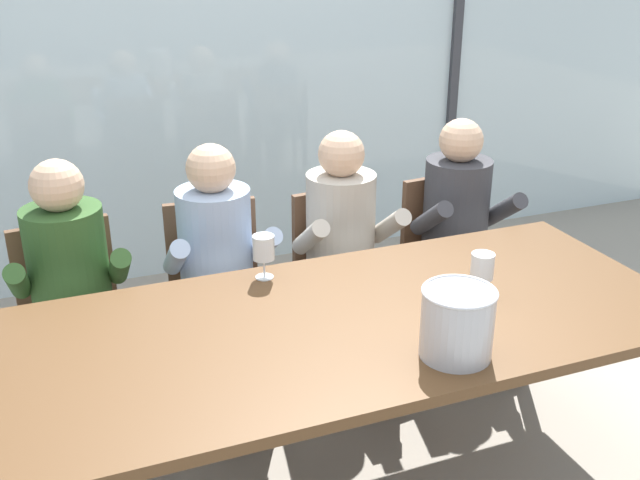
# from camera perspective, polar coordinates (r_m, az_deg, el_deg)

# --- Properties ---
(ground) EXTENTS (14.00, 14.00, 0.00)m
(ground) POSITION_cam_1_polar(r_m,az_deg,el_deg) (3.76, -3.66, -9.46)
(ground) COLOR #9E9384
(window_glass_panel) EXTENTS (7.53, 0.03, 2.60)m
(window_glass_panel) POSITION_cam_1_polar(r_m,az_deg,el_deg) (4.45, -9.24, 13.49)
(window_glass_panel) COLOR silver
(window_glass_panel) RESTS_ON ground
(window_mullion_right) EXTENTS (0.06, 0.06, 2.60)m
(window_mullion_right) POSITION_cam_1_polar(r_m,az_deg,el_deg) (5.07, 10.46, 14.53)
(window_mullion_right) COLOR #38383D
(window_mullion_right) RESTS_ON ground
(hillside_vineyard) EXTENTS (13.53, 2.40, 1.73)m
(hillside_vineyard) POSITION_cam_1_polar(r_m,az_deg,el_deg) (7.49, -14.34, 13.45)
(hillside_vineyard) COLOR #477A38
(hillside_vineyard) RESTS_ON ground
(dining_table) EXTENTS (2.33, 1.03, 0.78)m
(dining_table) POSITION_cam_1_polar(r_m,az_deg,el_deg) (2.59, 2.84, -7.33)
(dining_table) COLOR brown
(dining_table) RESTS_ON ground
(chair_near_curtain) EXTENTS (0.49, 0.49, 0.88)m
(chair_near_curtain) POSITION_cam_1_polar(r_m,az_deg,el_deg) (3.32, -18.57, -5.22)
(chair_near_curtain) COLOR brown
(chair_near_curtain) RESTS_ON ground
(chair_left_of_center) EXTENTS (0.49, 0.49, 0.88)m
(chair_left_of_center) POSITION_cam_1_polar(r_m,az_deg,el_deg) (3.41, -8.05, -3.37)
(chair_left_of_center) COLOR brown
(chair_left_of_center) RESTS_ON ground
(chair_center) EXTENTS (0.49, 0.49, 0.88)m
(chair_center) POSITION_cam_1_polar(r_m,az_deg,el_deg) (3.53, 1.77, -2.14)
(chair_center) COLOR brown
(chair_center) RESTS_ON ground
(chair_right_of_center) EXTENTS (0.48, 0.48, 0.88)m
(chair_right_of_center) POSITION_cam_1_polar(r_m,az_deg,el_deg) (3.77, 9.89, -0.81)
(chair_right_of_center) COLOR brown
(chair_right_of_center) RESTS_ON ground
(person_olive_shirt) EXTENTS (0.46, 0.61, 1.20)m
(person_olive_shirt) POSITION_cam_1_polar(r_m,az_deg,el_deg) (3.12, -18.72, -3.53)
(person_olive_shirt) COLOR #2D5123
(person_olive_shirt) RESTS_ON ground
(person_pale_blue_shirt) EXTENTS (0.47, 0.62, 1.20)m
(person_pale_blue_shirt) POSITION_cam_1_polar(r_m,az_deg,el_deg) (3.18, -7.77, -1.90)
(person_pale_blue_shirt) COLOR #9EB2D1
(person_pale_blue_shirt) RESTS_ON ground
(person_beige_jumper) EXTENTS (0.47, 0.62, 1.20)m
(person_beige_jumper) POSITION_cam_1_polar(r_m,az_deg,el_deg) (3.35, 2.08, -0.36)
(person_beige_jumper) COLOR #B7AD9E
(person_beige_jumper) RESTS_ON ground
(person_charcoal_jacket) EXTENTS (0.48, 0.63, 1.20)m
(person_charcoal_jacket) POSITION_cam_1_polar(r_m,az_deg,el_deg) (3.62, 10.98, 1.03)
(person_charcoal_jacket) COLOR #38383D
(person_charcoal_jacket) RESTS_ON ground
(ice_bucket_primary) EXTENTS (0.23, 0.23, 0.23)m
(ice_bucket_primary) POSITION_cam_1_polar(r_m,az_deg,el_deg) (2.32, 10.61, -6.28)
(ice_bucket_primary) COLOR #B7B7BC
(ice_bucket_primary) RESTS_ON dining_table
(wine_glass_by_left_taster) EXTENTS (0.08, 0.08, 0.17)m
(wine_glass_by_left_taster) POSITION_cam_1_polar(r_m,az_deg,el_deg) (2.69, 12.48, -2.15)
(wine_glass_by_left_taster) COLOR silver
(wine_glass_by_left_taster) RESTS_ON dining_table
(wine_glass_near_bucket) EXTENTS (0.08, 0.08, 0.17)m
(wine_glass_near_bucket) POSITION_cam_1_polar(r_m,az_deg,el_deg) (2.79, -4.40, -0.74)
(wine_glass_near_bucket) COLOR silver
(wine_glass_near_bucket) RESTS_ON dining_table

